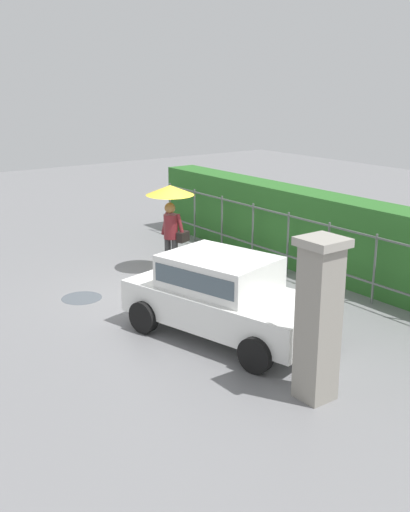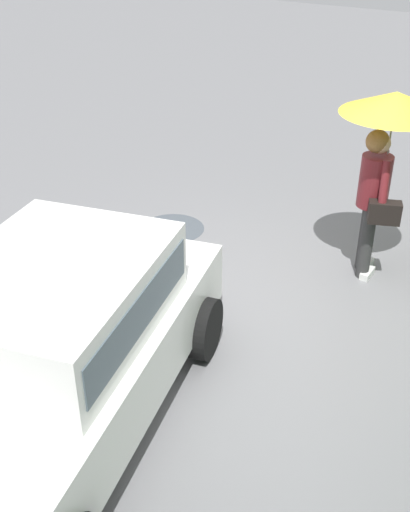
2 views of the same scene
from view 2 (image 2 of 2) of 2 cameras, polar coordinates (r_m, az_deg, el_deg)
The scene contains 4 objects.
ground_plane at distance 6.79m, azimuth 5.20°, elevation -4.23°, with size 40.00×40.00×0.00m, color slate.
car at distance 5.02m, azimuth -13.69°, elevation -7.85°, with size 3.99×2.56×1.48m.
pedestrian at distance 6.88m, azimuth 16.51°, elevation 10.57°, with size 1.14×1.14×2.11m.
puddle_near at distance 8.24m, azimuth -3.06°, elevation 2.56°, with size 0.86×0.86×0.00m, color #4C545B.
Camera 2 is at (5.01, 2.50, 3.84)m, focal length 43.39 mm.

